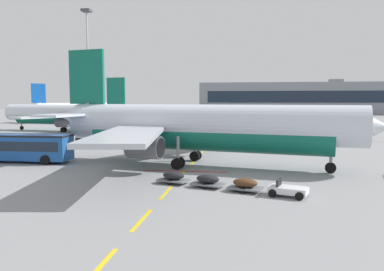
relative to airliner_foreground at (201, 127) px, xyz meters
The scene contains 11 objects.
ground 25.87m from the airliner_foreground, 34.81° to the left, with size 400.00×400.00×0.00m, color gray.
apron_paint_markings 11.93m from the airliner_foreground, 95.12° to the left, with size 8.00×94.09×0.01m.
airliner_foreground is the anchor object (origin of this frame).
airliner_mid_left 87.75m from the airliner_foreground, 122.85° to the left, with size 27.05×29.15×11.28m.
airliner_far_right 50.81m from the airliner_foreground, 131.82° to the left, with size 31.69×31.18×11.12m.
apron_shuttle_bus 20.05m from the airliner_foreground, behind, with size 12.05×3.11×3.00m.
catering_truck 22.49m from the airliner_foreground, 138.63° to the left, with size 7.40×4.64×3.14m.
baggage_train 11.13m from the airliner_foreground, 72.21° to the right, with size 11.47×5.07×1.14m.
uld_cargo_container 17.61m from the airliner_foreground, behind, with size 1.89×1.85×1.60m.
apron_light_mast_near 46.55m from the airliner_foreground, 127.59° to the left, with size 1.80×1.80×24.66m.
terminal_satellite 151.31m from the airliner_foreground, 78.42° to the left, with size 96.68×21.31×16.15m.
Camera 1 is at (23.82, -12.58, 6.68)m, focal length 35.52 mm.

